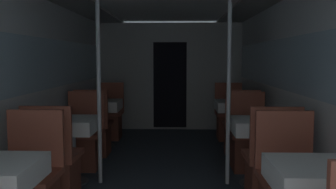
{
  "coord_description": "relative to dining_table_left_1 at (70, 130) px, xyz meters",
  "views": [
    {
      "loc": [
        0.16,
        -1.32,
        1.39
      ],
      "look_at": [
        0.06,
        2.44,
        1.02
      ],
      "focal_mm": 40.0,
      "sensor_mm": 36.0,
      "label": 1
    }
  ],
  "objects": [
    {
      "name": "bulkhead_far",
      "position": [
        1.03,
        3.2,
        0.43
      ],
      "size": [
        2.74,
        0.09,
        2.06
      ],
      "color": "#A8A8A3",
      "rests_on": "ground_plane"
    },
    {
      "name": "dining_table_left_2",
      "position": [
        0.0,
        1.73,
        0.0
      ],
      "size": [
        0.57,
        0.57,
        0.72
      ],
      "color": "#4C4C51",
      "rests_on": "ground_plane"
    },
    {
      "name": "dining_table_right_2",
      "position": [
        2.07,
        1.73,
        0.0
      ],
      "size": [
        0.57,
        0.57,
        0.72
      ],
      "color": "#4C4C51",
      "rests_on": "ground_plane"
    },
    {
      "name": "chair_right_far_1",
      "position": [
        2.07,
        0.56,
        -0.3
      ],
      "size": [
        0.47,
        0.47,
        0.96
      ],
      "rotation": [
        0.0,
        0.0,
        3.14
      ],
      "color": "brown",
      "rests_on": "ground_plane"
    },
    {
      "name": "support_pole_right_1",
      "position": [
        1.74,
        0.0,
        0.44
      ],
      "size": [
        0.05,
        0.05,
        2.06
      ],
      "color": "silver",
      "rests_on": "ground_plane"
    },
    {
      "name": "dining_table_right_0",
      "position": [
        2.07,
        -1.73,
        0.0
      ],
      "size": [
        0.57,
        0.57,
        0.72
      ],
      "color": "#4C4C51",
      "rests_on": "ground_plane"
    },
    {
      "name": "chair_right_near_1",
      "position": [
        2.07,
        -0.56,
        -0.3
      ],
      "size": [
        0.47,
        0.47,
        0.96
      ],
      "color": "brown",
      "rests_on": "ground_plane"
    },
    {
      "name": "chair_left_far_1",
      "position": [
        0.0,
        0.56,
        -0.3
      ],
      "size": [
        0.47,
        0.47,
        0.96
      ],
      "rotation": [
        0.0,
        0.0,
        3.14
      ],
      "color": "brown",
      "rests_on": "ground_plane"
    },
    {
      "name": "wall_right",
      "position": [
        2.43,
        0.09,
        0.48
      ],
      "size": [
        0.05,
        8.42,
        2.06
      ],
      "color": "silver",
      "rests_on": "ground_plane"
    },
    {
      "name": "chair_left_near_1",
      "position": [
        0.0,
        -0.56,
        -0.3
      ],
      "size": [
        0.47,
        0.47,
        0.96
      ],
      "color": "brown",
      "rests_on": "ground_plane"
    },
    {
      "name": "chair_left_far_2",
      "position": [
        0.0,
        2.29,
        -0.3
      ],
      "size": [
        0.47,
        0.47,
        0.96
      ],
      "rotation": [
        0.0,
        0.0,
        3.14
      ],
      "color": "brown",
      "rests_on": "ground_plane"
    },
    {
      "name": "wall_left",
      "position": [
        -0.36,
        0.09,
        0.48
      ],
      "size": [
        0.05,
        8.42,
        2.06
      ],
      "color": "silver",
      "rests_on": "ground_plane"
    },
    {
      "name": "dining_table_right_1",
      "position": [
        2.07,
        0.0,
        0.0
      ],
      "size": [
        0.57,
        0.57,
        0.72
      ],
      "color": "#4C4C51",
      "rests_on": "ground_plane"
    },
    {
      "name": "chair_left_near_2",
      "position": [
        0.0,
        1.18,
        -0.3
      ],
      "size": [
        0.47,
        0.47,
        0.96
      ],
      "color": "brown",
      "rests_on": "ground_plane"
    },
    {
      "name": "chair_right_near_2",
      "position": [
        2.07,
        1.18,
        -0.3
      ],
      "size": [
        0.47,
        0.47,
        0.96
      ],
      "color": "brown",
      "rests_on": "ground_plane"
    },
    {
      "name": "dining_table_left_1",
      "position": [
        0.0,
        0.0,
        0.0
      ],
      "size": [
        0.57,
        0.57,
        0.72
      ],
      "color": "#4C4C51",
      "rests_on": "ground_plane"
    },
    {
      "name": "support_pole_left_1",
      "position": [
        0.33,
        0.0,
        0.44
      ],
      "size": [
        0.05,
        0.05,
        2.06
      ],
      "color": "silver",
      "rests_on": "ground_plane"
    },
    {
      "name": "chair_right_far_2",
      "position": [
        2.07,
        2.29,
        -0.3
      ],
      "size": [
        0.47,
        0.47,
        0.96
      ],
      "rotation": [
        0.0,
        0.0,
        3.14
      ],
      "color": "brown",
      "rests_on": "ground_plane"
    }
  ]
}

